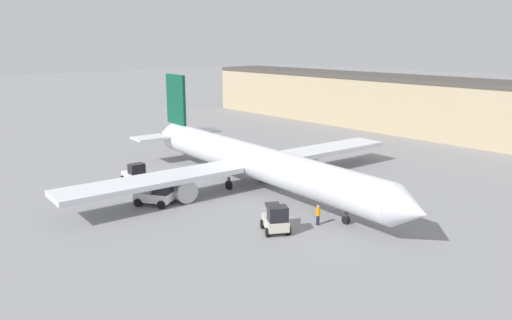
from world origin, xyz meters
The scene contains 8 objects.
ground_plane centered at (0.00, 0.00, 0.00)m, with size 400.00×400.00×0.00m, color gray.
terminal_building centered at (-3.65, 41.79, 4.62)m, with size 99.25×10.59×9.24m.
airplane centered at (-1.07, 0.08, 2.87)m, with size 41.72×39.95×10.95m.
ground_crew_worker centered at (11.19, -2.89, 0.93)m, with size 0.38×0.38×1.74m.
baggage_tug centered at (-2.28, -10.41, 1.13)m, with size 3.81×3.39×2.46m.
belt_loader_truck centered at (10.09, -6.70, 1.10)m, with size 3.26×3.01×2.38m.
pushback_tug centered at (-10.86, -8.13, 0.96)m, with size 2.54×2.11×2.12m.
safety_cone_near centered at (-8.52, -16.73, 0.28)m, with size 0.36×0.36×0.55m.
Camera 1 is at (37.50, -32.86, 15.17)m, focal length 35.00 mm.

